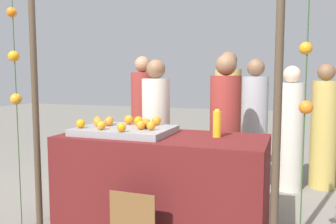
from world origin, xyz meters
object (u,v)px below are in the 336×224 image
at_px(orange_0, 109,122).
at_px(vendor_right, 225,137).
at_px(stall_counter, 162,181).
at_px(juice_bottle, 217,124).
at_px(vendor_left, 156,134).
at_px(orange_1, 138,121).

height_order(orange_0, vendor_right, vendor_right).
height_order(stall_counter, juice_bottle, juice_bottle).
bearing_deg(juice_bottle, stall_counter, -169.66).
relative_size(orange_0, vendor_right, 0.05).
relative_size(vendor_left, vendor_right, 0.98).
xyz_separation_m(orange_1, vendor_right, (0.75, 0.56, -0.21)).
height_order(vendor_left, vendor_right, vendor_right).
height_order(orange_0, juice_bottle, juice_bottle).
distance_m(orange_0, vendor_right, 1.23).
xyz_separation_m(stall_counter, vendor_right, (0.44, 0.71, 0.32)).
distance_m(stall_counter, vendor_right, 0.90).
bearing_deg(stall_counter, juice_bottle, 10.34).
distance_m(stall_counter, orange_0, 0.77).
bearing_deg(vendor_left, stall_counter, -64.16).
relative_size(orange_1, vendor_right, 0.05).
xyz_separation_m(stall_counter, juice_bottle, (0.48, 0.09, 0.54)).
distance_m(orange_0, vendor_left, 0.76).
xyz_separation_m(orange_1, vendor_left, (-0.04, 0.56, -0.22)).
height_order(orange_1, vendor_right, vendor_right).
bearing_deg(vendor_right, stall_counter, -121.76).
distance_m(orange_0, orange_1, 0.28).
bearing_deg(stall_counter, orange_1, 153.54).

